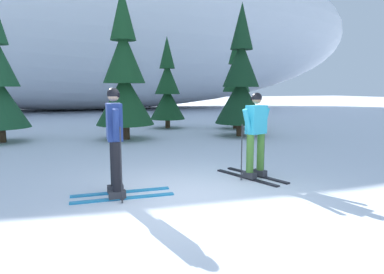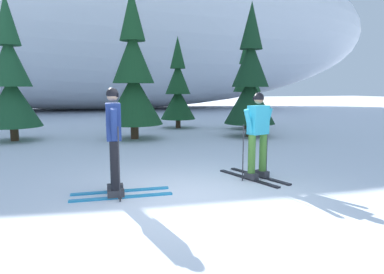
{
  "view_description": "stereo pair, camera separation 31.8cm",
  "coord_description": "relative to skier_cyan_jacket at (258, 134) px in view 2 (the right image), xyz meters",
  "views": [
    {
      "loc": [
        -1.95,
        -5.1,
        1.86
      ],
      "look_at": [
        0.35,
        0.8,
        0.95
      ],
      "focal_mm": 32.14,
      "sensor_mm": 36.0,
      "label": 1
    },
    {
      "loc": [
        -1.65,
        -5.21,
        1.86
      ],
      "look_at": [
        0.35,
        0.8,
        0.95
      ],
      "focal_mm": 32.14,
      "sensor_mm": 36.0,
      "label": 2
    }
  ],
  "objects": [
    {
      "name": "ground_plane",
      "position": [
        -1.78,
        -0.9,
        -0.92
      ],
      "size": [
        120.0,
        120.0,
        0.0
      ],
      "primitive_type": "plane",
      "color": "white"
    },
    {
      "name": "skier_cyan_jacket",
      "position": [
        0.0,
        0.0,
        0.0
      ],
      "size": [
        0.89,
        1.7,
        1.77
      ],
      "color": "black",
      "rests_on": "ground"
    },
    {
      "name": "skier_navy_jacket",
      "position": [
        -2.87,
        -0.21,
        0.07
      ],
      "size": [
        1.76,
        0.84,
        1.86
      ],
      "color": "#2893CC",
      "rests_on": "ground"
    },
    {
      "name": "pine_tree_left",
      "position": [
        -5.6,
        7.24,
        1.18
      ],
      "size": [
        1.94,
        1.94,
        5.03
      ],
      "color": "#47301E",
      "rests_on": "ground"
    },
    {
      "name": "pine_tree_center_left",
      "position": [
        -1.49,
        6.41,
        1.32
      ],
      "size": [
        2.07,
        2.07,
        5.36
      ],
      "color": "#47301E",
      "rests_on": "ground"
    },
    {
      "name": "pine_tree_center_right",
      "position": [
        0.98,
        9.23,
        0.82
      ],
      "size": [
        1.61,
        1.61,
        4.17
      ],
      "color": "#47301E",
      "rests_on": "ground"
    },
    {
      "name": "pine_tree_right",
      "position": [
        2.79,
        5.64,
        1.17
      ],
      "size": [
        1.94,
        1.94,
        5.01
      ],
      "color": "#47301E",
      "rests_on": "ground"
    },
    {
      "name": "pine_tree_far_right",
      "position": [
        3.83,
        7.89,
        0.93
      ],
      "size": [
        1.72,
        1.72,
        4.44
      ],
      "color": "#47301E",
      "rests_on": "ground"
    },
    {
      "name": "snow_ridge_background",
      "position": [
        -1.24,
        24.94,
        6.46
      ],
      "size": [
        51.73,
        20.48,
        14.77
      ],
      "primitive_type": "ellipsoid",
      "color": "white",
      "rests_on": "ground"
    }
  ]
}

